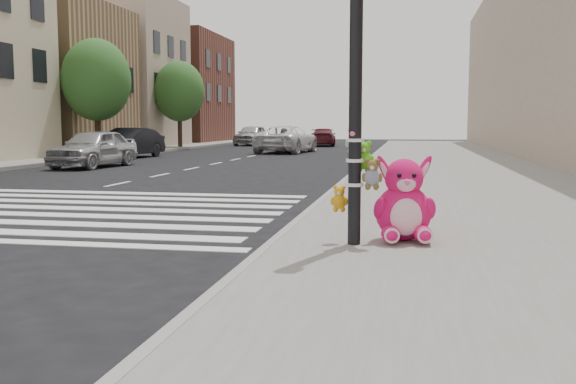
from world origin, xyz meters
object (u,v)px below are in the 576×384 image
(pink_bunny, at_px, (404,205))
(car_dark_far, at_px, (129,143))
(car_white_near, at_px, (287,139))
(signal_pole, at_px, (357,109))
(red_teddy, at_px, (418,230))
(car_silver_far, at_px, (94,148))

(pink_bunny, xyz_separation_m, car_dark_far, (-13.01, 20.17, 0.12))
(pink_bunny, relative_size, car_white_near, 0.21)
(signal_pole, relative_size, pink_bunny, 3.55)
(pink_bunny, height_order, car_white_near, car_white_near)
(red_teddy, height_order, car_dark_far, car_dark_far)
(signal_pole, xyz_separation_m, car_dark_far, (-12.42, 20.52, -1.11))
(pink_bunny, distance_m, car_silver_far, 18.06)
(car_silver_far, height_order, car_dark_far, car_silver_far)
(pink_bunny, bearing_deg, car_dark_far, 113.52)
(car_silver_far, xyz_separation_m, car_dark_far, (-1.46, 6.29, -0.01))
(signal_pole, height_order, car_dark_far, signal_pole)
(car_silver_far, bearing_deg, red_teddy, -44.91)
(red_teddy, xyz_separation_m, car_white_near, (-6.90, 26.76, 0.50))
(car_dark_far, bearing_deg, car_silver_far, -70.51)
(car_dark_far, xyz_separation_m, car_white_near, (6.30, 6.83, 0.03))
(signal_pole, xyz_separation_m, car_silver_far, (-10.96, 14.23, -1.10))
(red_teddy, xyz_separation_m, car_silver_far, (-11.74, 13.65, 0.48))
(red_teddy, distance_m, car_dark_far, 23.91)
(car_dark_far, bearing_deg, red_teddy, -50.04)
(pink_bunny, xyz_separation_m, car_white_near, (-6.71, 27.00, 0.15))
(signal_pole, bearing_deg, car_silver_far, 127.61)
(car_dark_far, bearing_deg, signal_pole, -52.37)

